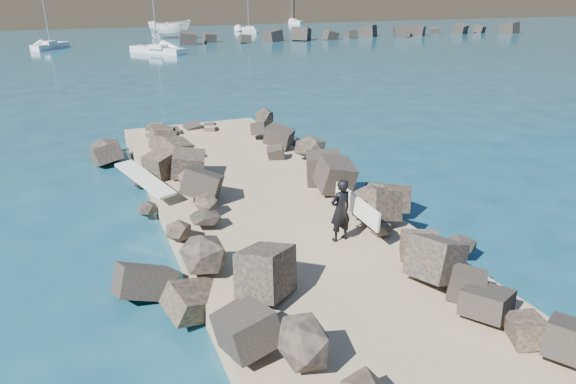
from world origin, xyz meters
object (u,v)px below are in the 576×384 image
at_px(boat_imported, 170,29).
at_px(sailboat_d, 249,30).
at_px(surfer_with_board, 343,210).
at_px(surfboard_resting, 145,183).

height_order(boat_imported, sailboat_d, sailboat_d).
distance_m(boat_imported, surfer_with_board, 67.65).
bearing_deg(boat_imported, sailboat_d, -30.49).
bearing_deg(sailboat_d, surfer_with_board, -106.73).
bearing_deg(sailboat_d, boat_imported, -157.53).
distance_m(surfer_with_board, sailboat_d, 76.10).
bearing_deg(surfboard_resting, surfer_with_board, -74.88).
bearing_deg(surfboard_resting, sailboat_d, 44.00).
bearing_deg(sailboat_d, surfboard_resting, -110.93).
bearing_deg(surfer_with_board, surfboard_resting, 130.19).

